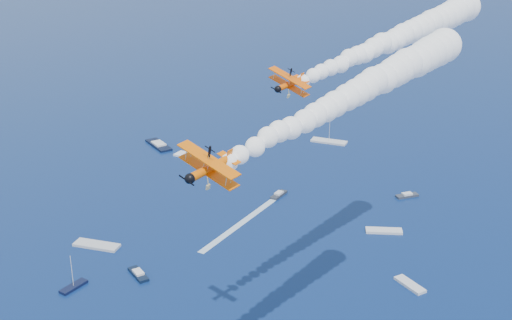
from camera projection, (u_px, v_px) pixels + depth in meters
biplane_lead at (290, 84)px, 109.54m from camera, size 9.08×10.47×7.06m
biplane_trail at (211, 168)px, 82.40m from camera, size 10.55×12.07×7.97m
smoke_trail_lead at (396, 38)px, 130.51m from camera, size 65.05×41.26×11.08m
smoke_trail_trail at (356, 92)px, 103.83m from camera, size 65.14×43.54×11.08m
spectator_boats at (97, 228)px, 191.30m from camera, size 211.01×181.00×0.70m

